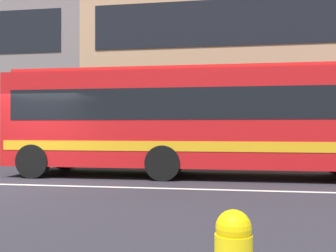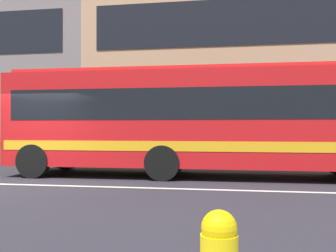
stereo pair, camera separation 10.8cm
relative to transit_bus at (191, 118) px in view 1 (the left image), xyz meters
The scene contains 5 objects.
ground_plane 5.41m from the transit_bus, 149.92° to the right, with size 160.00×160.00×0.00m, color #292730.
lane_centre_line 5.40m from the transit_bus, 149.92° to the right, with size 60.00×0.16×0.01m, color silver.
hedge_row_far 8.60m from the transit_bus, 152.52° to the left, with size 15.88×1.10×1.07m, color #2E7425.
apartment_block_right 13.49m from the transit_bus, 71.46° to the left, with size 21.23×10.24×11.34m.
transit_bus is the anchor object (origin of this frame).
Camera 1 is at (5.67, -9.55, 1.49)m, focal length 42.25 mm.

